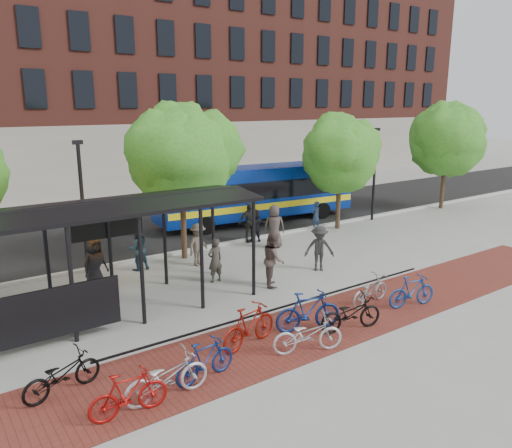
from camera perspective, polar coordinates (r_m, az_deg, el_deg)
ground at (r=20.47m, az=3.66°, el=-4.70°), size 160.00×160.00×0.00m
asphalt_street at (r=26.91m, az=-7.07°, el=-0.28°), size 160.00×8.00×0.01m
curb at (r=23.56m, az=-2.45°, el=-2.06°), size 160.00×0.25×0.12m
brick_strip at (r=15.75m, az=9.50°, el=-10.64°), size 24.00×3.00×0.01m
bike_rack_rail at (r=15.56m, az=3.66°, el=-10.79°), size 12.00×0.05×0.95m
building_brick at (r=46.86m, az=-7.14°, el=17.91°), size 55.00×14.00×20.00m
bus_shelter at (r=15.56m, az=-18.99°, el=0.14°), size 10.60×3.07×3.60m
tree_b at (r=20.76m, az=-8.40°, el=8.05°), size 5.15×4.20×6.47m
tree_c at (r=26.12m, az=9.67°, el=8.23°), size 4.66×3.80×5.92m
tree_d at (r=33.05m, az=21.03°, el=9.35°), size 5.39×4.40×6.55m
lamp_post_left at (r=19.76m, az=-19.20°, el=2.13°), size 0.35×0.20×5.12m
lamp_post_right at (r=28.54m, az=13.39°, el=5.85°), size 0.35×0.20×5.12m
bus at (r=27.53m, az=0.10°, el=3.87°), size 11.54×3.60×3.07m
bike_0 at (r=12.52m, az=-21.31°, el=-15.71°), size 1.95×1.04×0.97m
bike_1 at (r=11.33m, az=-14.38°, el=-18.30°), size 1.74×0.60×1.03m
bike_2 at (r=11.73m, az=-10.17°, el=-16.82°), size 2.01×0.72×1.05m
bike_3 at (r=12.30m, az=-5.84°, el=-15.23°), size 1.74×0.69×1.02m
bike_5 at (r=13.72m, az=-0.78°, el=-11.56°), size 2.03×0.96×1.18m
bike_6 at (r=13.52m, az=5.92°, el=-12.44°), size 2.03×1.30×1.01m
bike_7 at (r=14.65m, az=5.97°, el=-9.88°), size 2.07×1.13×1.20m
bike_8 at (r=14.89m, az=10.77°, el=-10.01°), size 2.08×1.11×1.04m
bike_10 at (r=16.88m, az=12.88°, el=-7.40°), size 1.86×0.85×0.94m
bike_11 at (r=17.00m, az=17.39°, el=-7.33°), size 1.82×0.89×1.05m
pedestrian_0 at (r=18.33m, az=-17.95°, el=-4.40°), size 1.08×0.87×1.93m
pedestrian_1 at (r=18.38m, az=-4.70°, el=-4.14°), size 0.63×0.44×1.66m
pedestrian_2 at (r=20.14m, az=-13.39°, el=-2.70°), size 0.92×0.74×1.79m
pedestrian_3 at (r=20.28m, az=-6.63°, el=-2.35°), size 1.30×1.09×1.75m
pedestrian_4 at (r=23.55m, az=-0.76°, el=0.17°), size 1.18×0.67×1.89m
pedestrian_5 at (r=23.66m, az=-0.10°, el=-0.15°), size 1.54×0.90×1.58m
pedestrian_6 at (r=22.64m, az=2.10°, el=-0.27°), size 1.15×1.02×1.98m
pedestrian_7 at (r=25.96m, az=6.85°, el=0.93°), size 0.59×0.41×1.53m
pedestrian_8 at (r=17.94m, az=2.03°, el=-4.05°), size 1.15×1.21×1.96m
pedestrian_9 at (r=19.70m, az=7.25°, el=-2.78°), size 1.33×1.22×1.80m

